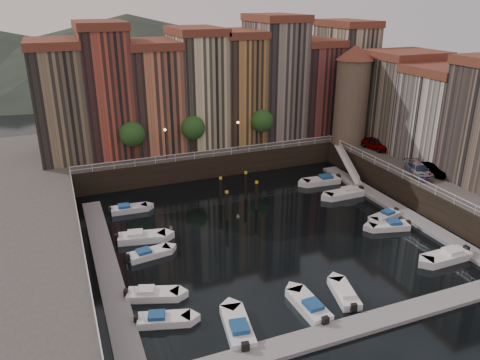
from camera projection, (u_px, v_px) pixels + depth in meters
name	position (u px, v px, depth m)	size (l,w,h in m)	color
ground	(263.00, 229.00, 49.22)	(200.00, 200.00, 0.00)	black
quay_far	(192.00, 147.00, 71.13)	(80.00, 20.00, 3.00)	black
quay_right	(480.00, 185.00, 56.63)	(20.00, 36.00, 3.00)	black
dock_left	(106.00, 262.00, 42.69)	(2.00, 28.00, 0.35)	gray
dock_right	(394.00, 207.00, 53.90)	(2.00, 28.00, 0.35)	gray
dock_near	(358.00, 326.00, 34.47)	(30.00, 2.00, 0.35)	gray
mountains	(119.00, 49.00, 141.95)	(145.00, 100.00, 18.00)	#2D382D
far_terrace	(217.00, 86.00, 66.66)	(48.70, 10.30, 17.50)	#7D6B4F
right_terrace	(445.00, 111.00, 58.17)	(9.30, 24.30, 14.00)	#766B59
corner_tower	(352.00, 94.00, 64.93)	(5.20, 5.20, 13.80)	#6B5B4C
promenade_trees	(198.00, 127.00, 62.07)	(21.20, 3.20, 5.20)	black
street_lamps	(203.00, 134.00, 61.58)	(10.36, 0.36, 4.18)	black
railings	(245.00, 180.00, 52.06)	(36.08, 34.04, 0.52)	white
gangway	(348.00, 163.00, 63.07)	(2.78, 8.32, 3.73)	white
mooring_pilings	(238.00, 195.00, 53.49)	(4.51, 5.08, 3.78)	black
boat_left_0	(163.00, 319.00, 34.90)	(4.27, 2.55, 0.96)	silver
boat_left_1	(152.00, 294.00, 37.82)	(4.48, 2.86, 1.01)	silver
boat_left_2	(148.00, 254.00, 43.81)	(4.27, 2.09, 0.96)	silver
boat_left_3	(141.00, 237.00, 46.70)	(5.09, 2.67, 1.14)	silver
boat_left_4	(128.00, 209.00, 53.06)	(4.33, 1.74, 0.99)	silver
boat_right_0	(447.00, 257.00, 43.23)	(5.02, 1.92, 1.15)	silver
boat_right_1	(390.00, 226.00, 49.08)	(4.47, 2.56, 1.00)	silver
boat_right_2	(385.00, 216.00, 51.31)	(4.20, 2.41, 0.94)	silver
boat_right_3	(345.00, 193.00, 57.05)	(5.08, 1.94, 1.16)	silver
boat_right_4	(322.00, 181.00, 61.01)	(5.17, 2.15, 1.17)	silver
boat_near_0	(238.00, 328.00, 33.94)	(2.51, 5.08, 1.14)	silver
boat_near_1	(309.00, 306.00, 36.33)	(1.86, 4.77, 1.09)	silver
boat_near_2	(345.00, 294.00, 37.86)	(2.44, 4.39, 0.98)	silver
car_a	(375.00, 144.00, 64.49)	(1.89, 4.70, 1.60)	gray
car_b	(433.00, 170.00, 55.26)	(1.42, 4.08, 1.35)	gray
car_c	(419.00, 171.00, 54.99)	(1.96, 4.83, 1.40)	gray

